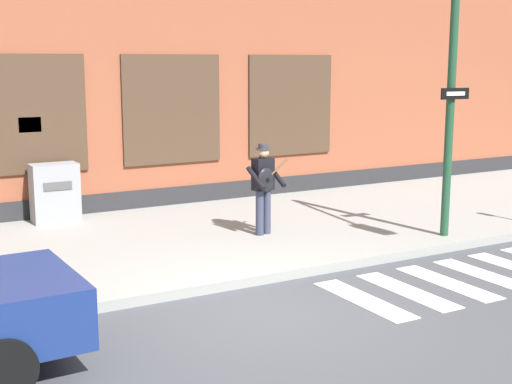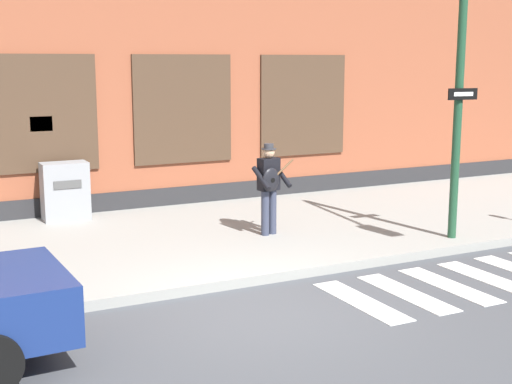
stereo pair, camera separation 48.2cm
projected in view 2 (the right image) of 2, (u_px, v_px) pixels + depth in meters
name	position (u px, v px, depth m)	size (l,w,h in m)	color
ground_plane	(261.00, 315.00, 9.45)	(160.00, 160.00, 0.00)	#424449
sidewalk	(162.00, 243.00, 12.92)	(28.00, 5.64, 0.15)	gray
building_backdrop	(88.00, 21.00, 16.39)	(28.00, 4.06, 8.49)	brown
crosswalk	(488.00, 278.00, 11.03)	(5.20, 1.90, 0.01)	silver
busker	(269.00, 184.00, 13.02)	(0.75, 0.59, 1.69)	#33384C
traffic_light	(512.00, 48.00, 11.21)	(0.72, 3.28, 4.81)	#1E472D
utility_box	(65.00, 191.00, 14.35)	(0.91, 0.54, 1.17)	gray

